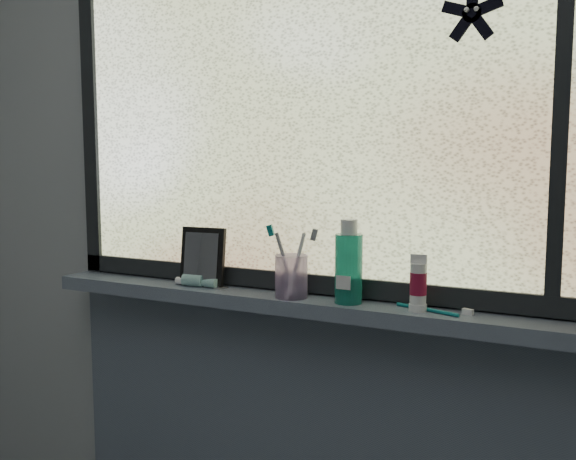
# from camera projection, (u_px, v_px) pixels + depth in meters

# --- Properties ---
(wall_back) EXTENTS (3.00, 0.01, 2.50)m
(wall_back) POSITION_uv_depth(u_px,v_px,m) (318.00, 209.00, 1.74)
(wall_back) COLOR #9EA3A8
(wall_back) RESTS_ON ground
(windowsill) EXTENTS (1.62, 0.14, 0.04)m
(windowsill) POSITION_uv_depth(u_px,v_px,m) (306.00, 305.00, 1.70)
(windowsill) COLOR slate
(windowsill) RESTS_ON wall_back
(window_pane) EXTENTS (1.50, 0.01, 1.00)m
(window_pane) POSITION_uv_depth(u_px,v_px,m) (315.00, 104.00, 1.69)
(window_pane) COLOR silver
(window_pane) RESTS_ON wall_back
(frame_bottom) EXTENTS (1.60, 0.03, 0.05)m
(frame_bottom) POSITION_uv_depth(u_px,v_px,m) (314.00, 283.00, 1.74)
(frame_bottom) COLOR black
(frame_bottom) RESTS_ON windowsill
(frame_left) EXTENTS (0.05, 0.03, 1.10)m
(frame_left) POSITION_uv_depth(u_px,v_px,m) (92.00, 113.00, 2.03)
(frame_left) COLOR black
(frame_left) RESTS_ON wall_back
(frame_mullion) EXTENTS (0.03, 0.03, 1.00)m
(frame_mullion) POSITION_uv_depth(u_px,v_px,m) (562.00, 93.00, 1.42)
(frame_mullion) COLOR black
(frame_mullion) RESTS_ON wall_back
(starfish_sticker) EXTENTS (0.15, 0.02, 0.15)m
(starfish_sticker) POSITION_uv_depth(u_px,v_px,m) (472.00, 13.00, 1.48)
(starfish_sticker) COLOR black
(starfish_sticker) RESTS_ON window_pane
(vanity_mirror) EXTENTS (0.14, 0.08, 0.17)m
(vanity_mirror) POSITION_uv_depth(u_px,v_px,m) (203.00, 257.00, 1.84)
(vanity_mirror) COLOR black
(vanity_mirror) RESTS_ON windowsill
(toothpaste_tube) EXTENTS (0.20, 0.05, 0.03)m
(toothpaste_tube) POSITION_uv_depth(u_px,v_px,m) (199.00, 281.00, 1.83)
(toothpaste_tube) COLOR white
(toothpaste_tube) RESTS_ON windowsill
(toothbrush_cup) EXTENTS (0.11, 0.11, 0.11)m
(toothbrush_cup) POSITION_uv_depth(u_px,v_px,m) (291.00, 276.00, 1.69)
(toothbrush_cup) COLOR #D5AFE8
(toothbrush_cup) RESTS_ON windowsill
(toothbrush_lying) EXTENTS (0.21, 0.08, 0.01)m
(toothbrush_lying) POSITION_uv_depth(u_px,v_px,m) (427.00, 308.00, 1.54)
(toothbrush_lying) COLOR #0C6B6F
(toothbrush_lying) RESTS_ON windowsill
(mouthwash_bottle) EXTENTS (0.09, 0.09, 0.18)m
(mouthwash_bottle) POSITION_uv_depth(u_px,v_px,m) (349.00, 261.00, 1.62)
(mouthwash_bottle) COLOR #1C927A
(mouthwash_bottle) RESTS_ON windowsill
(cream_tube) EXTENTS (0.04, 0.04, 0.10)m
(cream_tube) POSITION_uv_depth(u_px,v_px,m) (418.00, 281.00, 1.54)
(cream_tube) COLOR silver
(cream_tube) RESTS_ON windowsill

